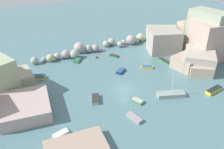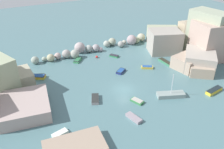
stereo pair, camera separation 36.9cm
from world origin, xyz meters
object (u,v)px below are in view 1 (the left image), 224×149
Objects in this scene: moored_boat_10 at (36,77)px; moored_boat_8 at (114,56)px; moored_boat_11 at (214,90)px; moored_boat_0 at (96,99)px; moored_boat_4 at (166,62)px; stone_dock at (76,148)px; channel_buoy at (96,57)px; moored_boat_6 at (78,60)px; moored_boat_7 at (147,67)px; moored_boat_5 at (134,118)px; moored_boat_9 at (171,94)px; moored_boat_2 at (138,101)px; moored_boat_1 at (61,134)px; moored_boat_3 at (121,71)px.

moored_boat_8 is at bearing 36.74° from moored_boat_10.
moored_boat_11 reaches higher than moored_boat_8.
moored_boat_4 reaches higher than moored_boat_0.
stone_dock is at bearing 174.92° from moored_boat_11.
channel_buoy is at bearing -1.54° from moored_boat_0.
moored_boat_7 is at bearing -90.07° from moored_boat_6.
moored_boat_5 is at bearing -54.84° from moored_boat_8.
moored_boat_11 reaches higher than channel_buoy.
moored_boat_11 reaches higher than moored_boat_10.
channel_buoy is at bearing -54.60° from moored_boat_9.
moored_boat_4 is (14.65, 9.82, 0.07)m from moored_boat_2.
moored_boat_0 is at bearing -1.20° from moored_boat_9.
moored_boat_0 is 17.11m from moored_boat_6.
moored_boat_7 is (23.17, 15.43, -0.34)m from stone_dock.
stone_dock is at bearing 89.58° from moored_boat_1.
moored_boat_2 is (6.53, -4.05, -0.07)m from moored_boat_0.
moored_boat_9 is at bearing 11.18° from stone_dock.
moored_boat_7 is (9.19, 9.87, 0.06)m from moored_boat_2.
moored_boat_8 is 0.63× the size of moored_boat_11.
moored_boat_1 is 31.63m from moored_boat_4.
moored_boat_6 is 11.27m from moored_boat_10.
moored_boat_10 is at bearing -166.11° from moored_boat_7.
moored_boat_9 is 1.35× the size of moored_boat_11.
moored_boat_9 is (6.52, -1.51, 0.19)m from moored_boat_2.
moored_boat_8 is (12.01, 14.89, -0.08)m from moored_boat_0.
stone_dock is 30.05m from channel_buoy.
moored_boat_4 is 1.59× the size of moored_boat_7.
moored_boat_10 is (0.64, 18.91, 0.10)m from moored_boat_1.
moored_boat_3 is (16.92, 16.67, -0.35)m from stone_dock.
moored_boat_7 is at bearing -54.46° from moored_boat_5.
moored_boat_1 is at bearing -122.99° from moored_boat_7.
moored_boat_10 reaches higher than moored_boat_0.
moored_boat_4 is 1.75× the size of moored_boat_8.
moored_boat_5 reaches higher than moored_boat_8.
moored_boat_1 is at bearing 147.81° from moored_boat_0.
moored_boat_6 is 0.74× the size of moored_boat_11.
channel_buoy is 4.44m from moored_boat_8.
moored_boat_6 is 31.21m from moored_boat_11.
moored_boat_0 is at bearing -128.02° from moored_boat_7.
moored_boat_4 is 12.93m from moored_boat_8.
moored_boat_8 is 20.48m from moored_boat_9.
moored_boat_8 is (4.21, -1.39, -0.09)m from channel_buoy.
moored_boat_4 is 5.45m from moored_boat_7.
channel_buoy is at bearing -139.58° from moored_boat_1.
channel_buoy is 0.22× the size of moored_boat_7.
moored_boat_0 is 1.28× the size of moored_boat_1.
moored_boat_2 is 4.82m from moored_boat_5.
moored_boat_7 is 11.69m from moored_boat_9.
moored_boat_7 is (-5.45, 0.05, -0.02)m from moored_boat_4.
moored_boat_4 is 21.29m from moored_boat_6.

